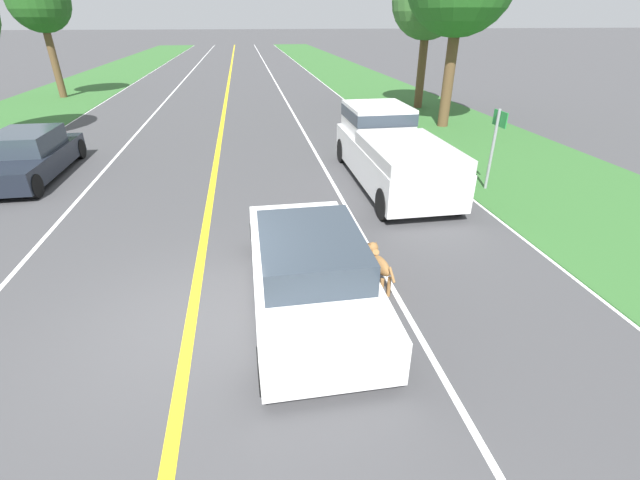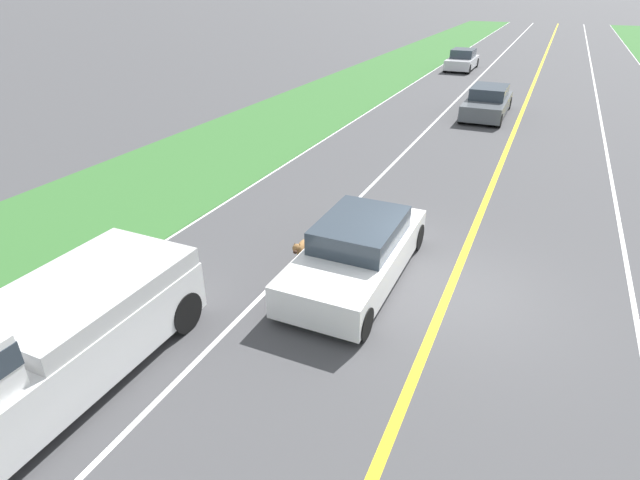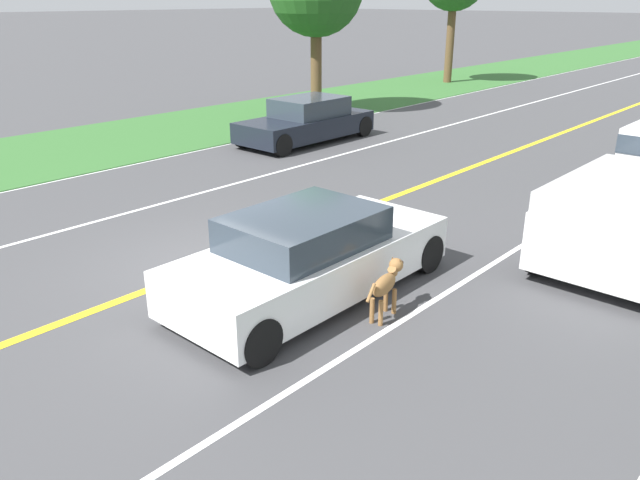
# 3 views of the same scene
# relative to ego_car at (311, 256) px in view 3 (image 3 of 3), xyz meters

# --- Properties ---
(ground_plane) EXTENTS (400.00, 400.00, 0.00)m
(ground_plane) POSITION_rel_ego_car_xyz_m (-1.98, -0.30, -0.63)
(ground_plane) COLOR #424244
(centre_divider_line) EXTENTS (0.18, 160.00, 0.01)m
(centre_divider_line) POSITION_rel_ego_car_xyz_m (-1.98, -0.30, -0.63)
(centre_divider_line) COLOR yellow
(centre_divider_line) RESTS_ON ground
(lane_edge_line_left) EXTENTS (0.14, 160.00, 0.01)m
(lane_edge_line_left) POSITION_rel_ego_car_xyz_m (-8.98, -0.30, -0.63)
(lane_edge_line_left) COLOR white
(lane_edge_line_left) RESTS_ON ground
(lane_dash_same_dir) EXTENTS (0.10, 160.00, 0.01)m
(lane_dash_same_dir) POSITION_rel_ego_car_xyz_m (1.52, -0.30, -0.63)
(lane_dash_same_dir) COLOR white
(lane_dash_same_dir) RESTS_ON ground
(lane_dash_oncoming) EXTENTS (0.10, 160.00, 0.01)m
(lane_dash_oncoming) POSITION_rel_ego_car_xyz_m (-5.48, -0.30, -0.63)
(lane_dash_oncoming) COLOR white
(lane_dash_oncoming) RESTS_ON ground
(ego_car) EXTENTS (1.89, 4.58, 1.35)m
(ego_car) POSITION_rel_ego_car_xyz_m (0.00, 0.00, 0.00)
(ego_car) COLOR white
(ego_car) RESTS_ON ground
(dog) EXTENTS (0.32, 1.05, 0.80)m
(dog) POSITION_rel_ego_car_xyz_m (1.26, 0.20, -0.12)
(dog) COLOR olive
(dog) RESTS_ON ground
(oncoming_car) EXTENTS (1.88, 4.57, 1.35)m
(oncoming_car) POSITION_rel_ego_car_xyz_m (-7.45, 7.88, -0.01)
(oncoming_car) COLOR black
(oncoming_car) RESTS_ON ground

